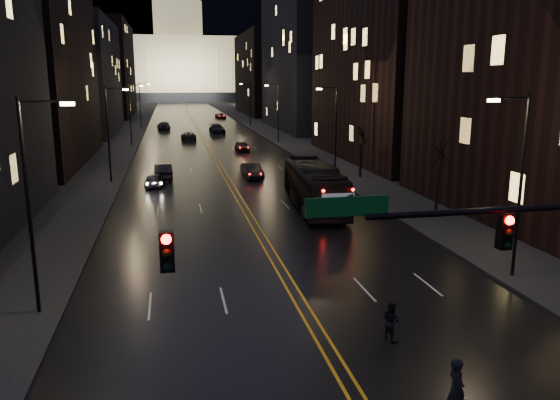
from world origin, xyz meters
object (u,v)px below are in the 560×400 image
receding_car_a (252,171)px  pedestrian_a (456,390)px  oncoming_car_a (155,180)px  bus (314,186)px  oncoming_car_b (163,171)px  pedestrian_b (391,321)px

receding_car_a → pedestrian_a: 40.41m
pedestrian_a → oncoming_car_a: bearing=15.2°
bus → receding_car_a: 14.24m
bus → oncoming_car_b: bearing=131.5°
receding_car_a → pedestrian_a: size_ratio=2.26×
oncoming_car_a → pedestrian_a: size_ratio=1.99×
bus → oncoming_car_a: size_ratio=3.19×
bus → receding_car_a: bus is taller
oncoming_car_b → pedestrian_b: 37.31m
oncoming_car_b → receding_car_a: bearing=171.0°
oncoming_car_a → oncoming_car_b: (0.72, 3.82, 0.13)m
oncoming_car_b → receding_car_a: 8.74m
bus → pedestrian_a: bearing=-92.1°
bus → pedestrian_a: (-2.83, -26.46, -0.75)m
receding_car_a → oncoming_car_a: bearing=-167.0°
receding_car_a → bus: bearing=-83.1°
bus → pedestrian_b: bearing=-93.1°
receding_car_a → pedestrian_b: (0.02, -35.35, 0.04)m
oncoming_car_b → oncoming_car_a: bearing=76.4°
oncoming_car_b → pedestrian_a: bearing=98.8°
oncoming_car_b → pedestrian_a: (8.57, -41.33, 0.19)m
oncoming_car_b → pedestrian_b: bearing=100.6°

